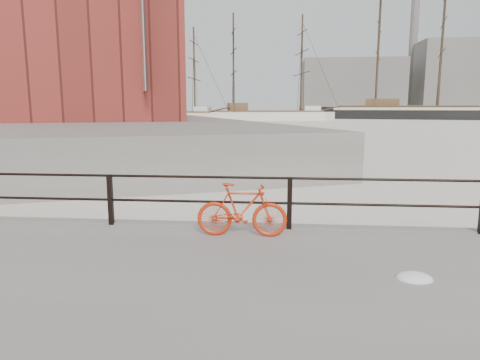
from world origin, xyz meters
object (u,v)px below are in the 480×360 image
(bicycle, at_px, (242,210))
(barque_black, at_px, (436,119))
(workboat_near, at_px, (63,138))
(schooner_mid, at_px, (267,120))
(workboat_far, at_px, (28,129))
(schooner_left, at_px, (168,121))

(bicycle, xyz_separation_m, barque_black, (35.06, 90.98, -0.84))
(bicycle, relative_size, workboat_near, 0.13)
(schooner_mid, relative_size, workboat_far, 2.54)
(barque_black, relative_size, schooner_left, 2.34)
(bicycle, bearing_deg, barque_black, 68.52)
(schooner_mid, bearing_deg, schooner_left, 178.50)
(workboat_far, bearing_deg, workboat_near, -54.70)
(barque_black, bearing_deg, workboat_far, -128.72)
(workboat_near, bearing_deg, schooner_mid, 62.34)
(bicycle, bearing_deg, workboat_far, 124.73)
(workboat_near, bearing_deg, bicycle, -67.42)
(workboat_far, bearing_deg, barque_black, 31.65)
(schooner_mid, distance_m, workboat_near, 53.71)
(bicycle, height_order, workboat_far, workboat_far)
(workboat_far, bearing_deg, schooner_left, 70.26)
(schooner_mid, xyz_separation_m, workboat_far, (-28.54, -36.60, 0.00))
(schooner_left, bearing_deg, schooner_mid, 11.28)
(workboat_near, bearing_deg, workboat_far, 119.98)
(schooner_mid, height_order, schooner_left, schooner_mid)
(barque_black, distance_m, workboat_near, 82.05)
(schooner_left, bearing_deg, workboat_near, -84.92)
(bicycle, height_order, workboat_near, workboat_near)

